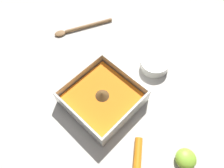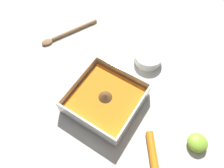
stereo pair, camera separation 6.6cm
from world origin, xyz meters
The scene contains 5 objects.
ground_plane centered at (0.00, 0.00, 0.00)m, with size 4.00×4.00×0.00m, color beige.
square_dish centered at (-0.03, 0.02, 0.02)m, with size 0.20×0.20×0.06m.
spice_bowl centered at (0.18, -0.01, 0.02)m, with size 0.09×0.09×0.03m.
lemon_half centered at (0.00, -0.25, 0.01)m, with size 0.05×0.05×0.03m.
wooden_spoon centered at (0.13, 0.30, 0.01)m, with size 0.21×0.11×0.01m.
Camera 1 is at (-0.22, -0.20, 0.60)m, focal length 35.00 mm.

